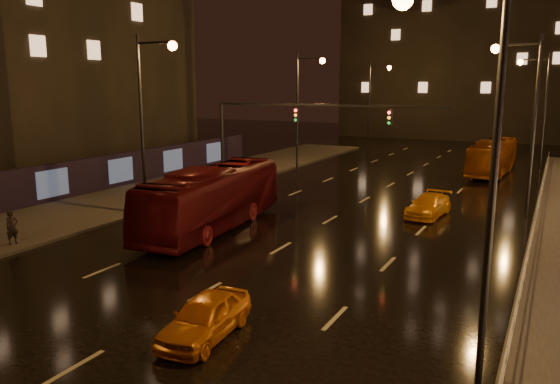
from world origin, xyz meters
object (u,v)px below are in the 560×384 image
taxi_near (205,317)px  taxi_far (428,205)px  bus_red (213,198)px  pedestrian_a (12,227)px  bus_curb (493,157)px

taxi_near → taxi_far: (2.54, 18.36, -0.02)m
taxi_far → bus_red: bearing=-134.7°
bus_red → taxi_far: bearing=33.5°
taxi_far → pedestrian_a: pedestrian_a is taller
bus_red → pedestrian_a: (-6.26, -7.02, -0.66)m
pedestrian_a → bus_red: bearing=-33.4°
taxi_far → pedestrian_a: (-15.63, -14.80, 0.33)m
bus_red → pedestrian_a: bearing=-138.0°
bus_red → taxi_far: (9.37, 7.78, -0.99)m
bus_red → pedestrian_a: bus_red is taller
bus_red → taxi_near: bus_red is taller
bus_curb → pedestrian_a: (-17.13, -32.28, -0.49)m
bus_red → taxi_far: size_ratio=2.73×
taxi_near → taxi_far: 18.53m
bus_red → taxi_far: 12.22m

